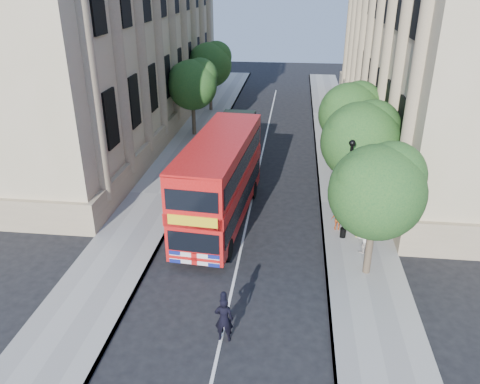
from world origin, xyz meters
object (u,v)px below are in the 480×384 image
(lamp_post, at_px, (347,194))
(police_constable, at_px, (224,319))
(woman_pedestrian, at_px, (364,237))
(double_decker_bus, at_px, (220,179))
(box_van, at_px, (234,142))

(lamp_post, relative_size, police_constable, 2.78)
(police_constable, relative_size, woman_pedestrian, 1.18)
(double_decker_bus, distance_m, woman_pedestrian, 7.82)
(police_constable, height_order, woman_pedestrian, police_constable)
(lamp_post, xyz_separation_m, box_van, (-6.83, 9.96, -0.94))
(double_decker_bus, distance_m, police_constable, 9.22)
(lamp_post, relative_size, box_van, 0.90)
(police_constable, distance_m, woman_pedestrian, 8.71)
(double_decker_bus, height_order, box_van, double_decker_bus)
(double_decker_bus, height_order, police_constable, double_decker_bus)
(lamp_post, bearing_deg, box_van, 124.44)
(lamp_post, height_order, box_van, lamp_post)
(police_constable, bearing_deg, double_decker_bus, -80.65)
(box_van, distance_m, woman_pedestrian, 13.64)
(woman_pedestrian, bearing_deg, lamp_post, -79.66)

